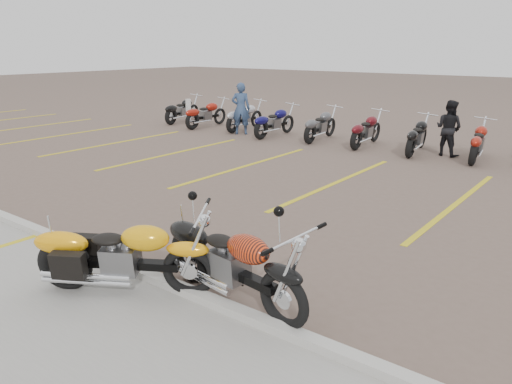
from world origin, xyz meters
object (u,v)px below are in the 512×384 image
at_px(person_a, 241,109).
at_px(person_b, 449,128).
at_px(bollard, 189,112).
at_px(flame_cruiser, 230,265).
at_px(yellow_cruiser, 122,258).

bearing_deg(person_a, person_b, 153.71).
height_order(person_b, bollard, person_b).
bearing_deg(flame_cruiser, bollard, 144.66).
xyz_separation_m(person_a, bollard, (-3.19, 0.58, -0.41)).
xyz_separation_m(yellow_cruiser, person_b, (0.64, 10.97, 0.32)).
relative_size(person_b, bollard, 1.59).
bearing_deg(person_a, bollard, -42.87).
distance_m(person_b, bollard, 10.20).
bearing_deg(bollard, person_b, 1.16).
bearing_deg(person_b, flame_cruiser, 106.08).
relative_size(person_a, person_b, 1.15).
xyz_separation_m(yellow_cruiser, flame_cruiser, (1.24, 0.66, 0.01)).
distance_m(flame_cruiser, bollard, 14.79).
height_order(yellow_cruiser, person_a, person_a).
distance_m(flame_cruiser, person_a, 12.20).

